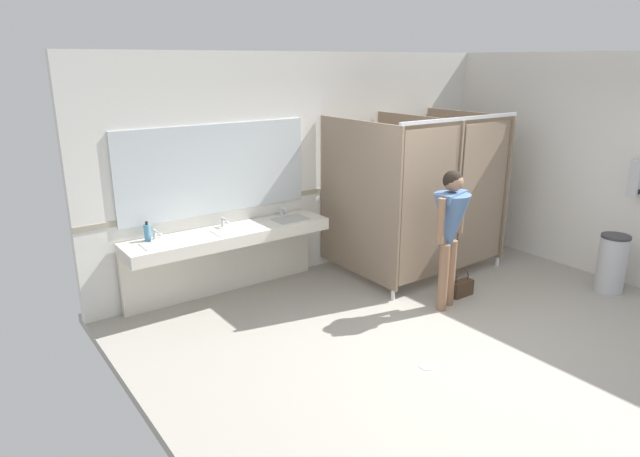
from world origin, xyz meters
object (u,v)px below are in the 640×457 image
paper_towel_dispenser_upper (640,177)px  handbag (462,287)px  person_standing (451,224)px  soap_dispenser (147,232)px  trash_bin (612,263)px

paper_towel_dispenser_upper → handbag: size_ratio=1.27×
person_standing → soap_dispenser: bearing=146.3°
person_standing → handbag: 0.98m
trash_bin → paper_towel_dispenser_upper: bearing=-0.1°
trash_bin → soap_dispenser: (-4.72, 2.68, 0.57)m
paper_towel_dispenser_upper → trash_bin: paper_towel_dispenser_upper is taller
person_standing → handbag: bearing=14.3°
paper_towel_dispenser_upper → soap_dispenser: bearing=152.1°
paper_towel_dispenser_upper → person_standing: size_ratio=0.27×
paper_towel_dispenser_upper → soap_dispenser: paper_towel_dispenser_upper is taller
trash_bin → handbag: (-1.57, 0.96, -0.25)m
paper_towel_dispenser_upper → trash_bin: bearing=179.9°
trash_bin → handbag: trash_bin is taller
paper_towel_dispenser_upper → person_standing: paper_towel_dispenser_upper is taller
trash_bin → handbag: size_ratio=2.11×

